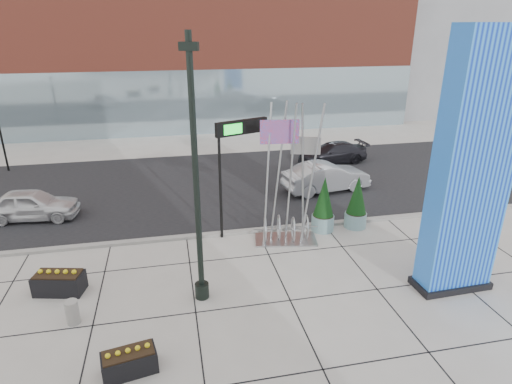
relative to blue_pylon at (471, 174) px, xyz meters
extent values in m
plane|color=#9E9991|center=(-6.48, 1.30, -3.99)|extent=(160.00, 160.00, 0.00)
cube|color=black|center=(-6.48, 11.30, -3.98)|extent=(80.00, 12.00, 0.02)
cube|color=gray|center=(-6.48, 5.30, -3.93)|extent=(80.00, 0.30, 0.12)
cube|color=brown|center=(-5.48, 28.30, 1.51)|extent=(34.00, 10.00, 11.00)
cube|color=#8CA5B2|center=(-5.48, 23.50, -1.49)|extent=(34.00, 0.60, 5.00)
cube|color=slate|center=(19.52, 33.30, 5.01)|extent=(20.00, 18.00, 18.00)
cube|color=#0C2CBC|center=(0.00, 0.00, 0.14)|extent=(2.33, 1.00, 8.26)
cube|color=black|center=(0.00, 0.00, -3.88)|extent=(2.52, 1.19, 0.23)
cylinder|color=black|center=(-8.21, 1.06, 0.05)|extent=(0.18, 0.18, 8.09)
cylinder|color=black|center=(-8.21, 1.06, -3.74)|extent=(0.44, 0.44, 0.51)
cube|color=black|center=(-8.21, 1.06, 3.69)|extent=(0.55, 0.36, 0.22)
cube|color=#A7A9AC|center=(-4.52, 4.30, -3.96)|extent=(2.66, 1.66, 0.07)
cylinder|color=#A7A9AC|center=(-5.31, 4.07, -1.18)|extent=(0.09, 0.09, 5.63)
cylinder|color=#A7A9AC|center=(-4.86, 4.47, -1.18)|extent=(0.09, 0.09, 5.63)
cylinder|color=#A7A9AC|center=(-4.41, 4.19, -1.18)|extent=(0.09, 0.09, 5.63)
cylinder|color=#A7A9AC|center=(-3.90, 4.53, -1.18)|extent=(0.09, 0.09, 5.63)
cylinder|color=#A7A9AC|center=(-3.62, 4.02, -1.18)|extent=(0.09, 0.09, 5.63)
torus|color=#A7A9AC|center=(-5.37, 4.19, -3.45)|extent=(0.26, 1.02, 1.02)
torus|color=#A7A9AC|center=(-4.80, 4.41, -3.45)|extent=(0.26, 1.02, 1.02)
torus|color=#A7A9AC|center=(-4.24, 4.19, -3.45)|extent=(0.26, 1.02, 1.02)
torus|color=#A7A9AC|center=(-3.68, 4.41, -3.45)|extent=(0.26, 1.02, 1.02)
cube|color=red|center=(-4.86, 4.30, 0.51)|extent=(1.46, 0.21, 0.90)
cube|color=#A7A9AC|center=(-3.85, 4.41, -0.05)|extent=(1.10, 0.37, 0.68)
cylinder|color=gray|center=(-12.03, 0.55, -3.62)|extent=(0.38, 0.38, 0.75)
cylinder|color=black|center=(-7.03, 5.10, -1.63)|extent=(0.11, 0.11, 4.72)
cube|color=black|center=(-6.02, 5.10, 0.51)|extent=(2.18, 0.99, 0.56)
cube|color=#19D833|center=(-6.47, 4.98, 0.51)|extent=(0.74, 0.30, 0.39)
cylinder|color=#7BA3A6|center=(-1.23, 4.90, -3.67)|extent=(0.93, 0.93, 0.65)
cylinder|color=black|center=(-1.23, 4.90, -3.34)|extent=(0.86, 0.86, 0.06)
cone|color=black|center=(-1.23, 4.90, -2.50)|extent=(0.84, 0.84, 1.68)
cylinder|color=#7BA3A6|center=(-1.28, 4.90, -3.69)|extent=(0.87, 0.87, 0.61)
cylinder|color=black|center=(-1.28, 4.90, -3.38)|extent=(0.80, 0.80, 0.05)
cone|color=black|center=(-1.28, 4.90, -2.59)|extent=(0.79, 0.79, 1.57)
cylinder|color=#7BA3A6|center=(-2.73, 4.90, -3.66)|extent=(0.96, 0.96, 0.67)
cylinder|color=black|center=(-2.73, 4.90, -3.32)|extent=(0.88, 0.88, 0.06)
cone|color=black|center=(-2.73, 4.90, -2.46)|extent=(0.86, 0.86, 1.72)
cube|color=black|center=(-12.74, 2.30, -3.66)|extent=(1.67, 1.10, 0.66)
cube|color=black|center=(-12.74, 2.30, -3.31)|extent=(1.54, 0.97, 0.07)
cube|color=black|center=(-10.28, -1.76, -3.71)|extent=(1.44, 0.91, 0.57)
cube|color=black|center=(-10.28, -1.76, -3.40)|extent=(1.33, 0.80, 0.06)
imported|color=silver|center=(-15.13, 8.64, -3.31)|extent=(4.16, 2.03, 1.37)
imported|color=#A8AAB0|center=(-0.96, 9.27, -3.24)|extent=(4.78, 2.29, 1.51)
imported|color=black|center=(1.18, 13.87, -3.35)|extent=(4.52, 2.13, 1.28)
cylinder|color=black|center=(-18.48, 16.30, -2.39)|extent=(0.12, 0.12, 3.20)
camera|label=1|loc=(-8.89, -10.66, 4.20)|focal=30.00mm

